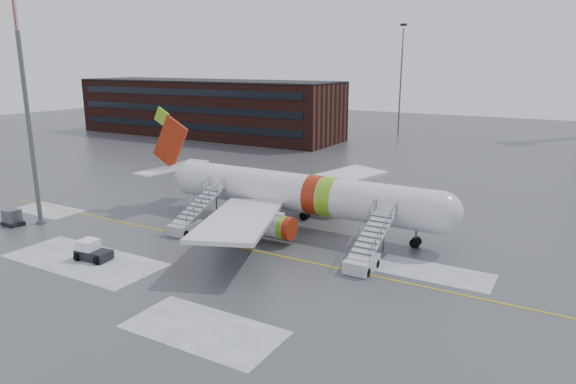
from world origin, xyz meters
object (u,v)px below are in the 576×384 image
Objects in this scene: pushback_tug at (92,251)px; uld_container at (12,218)px; airliner at (290,192)px; airstair_aft at (190,220)px; airstair_fwd at (365,254)px; light_mast_near at (26,101)px.

pushback_tug is 1.52× the size of uld_container.
airliner is 10.22m from airstair_aft.
light_mast_near is (-33.03, -5.87, 11.34)m from airstair_fwd.
airliner is 19.26m from pushback_tug.
airliner reaches higher than airstair_aft.
airstair_fwd and airstair_aft have the same top height.
airliner is at bearing 41.11° from airstair_aft.
airstair_fwd is at bearing 12.24° from uld_container.
airstair_fwd is at bearing 25.91° from pushback_tug.
airstair_aft is at bearing 21.67° from light_mast_near.
pushback_tug is at bearing -17.76° from light_mast_near.
airliner is 1.47× the size of light_mast_near.
airstair_aft reaches higher than pushback_tug.
light_mast_near reaches higher than pushback_tug.
light_mast_near reaches higher than uld_container.
airstair_aft is 18.43m from uld_container.
light_mast_near is at bearing -158.33° from airstair_aft.
uld_container is at bearing -167.76° from airstair_fwd.
uld_container is (-35.03, -7.60, -0.31)m from airstair_fwd.
airstair_fwd is 0.32× the size of light_mast_near.
airliner is at bearing 59.61° from pushback_tug.
pushback_tug is at bearing -154.09° from airstair_fwd.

